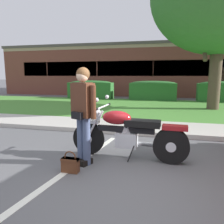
{
  "coord_description": "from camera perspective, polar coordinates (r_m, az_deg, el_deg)",
  "views": [
    {
      "loc": [
        0.3,
        -2.86,
        1.57
      ],
      "look_at": [
        -0.73,
        1.32,
        0.85
      ],
      "focal_mm": 35.26,
      "sensor_mm": 36.0,
      "label": 1
    }
  ],
  "objects": [
    {
      "name": "hedge_center_left",
      "position": [
        13.99,
        10.54,
        5.56
      ],
      "size": [
        2.86,
        0.9,
        1.24
      ],
      "color": "#286028",
      "rests_on": "ground"
    },
    {
      "name": "rider_person",
      "position": [
        3.83,
        -7.54,
        0.74
      ],
      "size": [
        0.53,
        0.39,
        1.7
      ],
      "color": "black",
      "rests_on": "ground"
    },
    {
      "name": "hedge_left",
      "position": [
        14.8,
        -5.56,
        5.88
      ],
      "size": [
        2.97,
        0.9,
        1.24
      ],
      "color": "#286028",
      "rests_on": "ground"
    },
    {
      "name": "motorcycle",
      "position": [
        4.16,
        5.31,
        -5.71
      ],
      "size": [
        2.24,
        0.82,
        1.18
      ],
      "color": "black",
      "rests_on": "ground"
    },
    {
      "name": "handbag",
      "position": [
        3.74,
        -10.78,
        -13.04
      ],
      "size": [
        0.28,
        0.13,
        0.36
      ],
      "color": "#562D19",
      "rests_on": "ground"
    },
    {
      "name": "concrete_walk",
      "position": [
        6.7,
        10.98,
        -3.89
      ],
      "size": [
        60.0,
        1.5,
        0.08
      ],
      "primitive_type": "cube",
      "color": "#B7B2A8",
      "rests_on": "ground"
    },
    {
      "name": "brick_building",
      "position": [
        20.84,
        11.38,
        10.45
      ],
      "size": [
        24.96,
        9.37,
        3.97
      ],
      "color": "brown",
      "rests_on": "ground"
    },
    {
      "name": "hedge_center_right",
      "position": [
        14.35,
        27.14,
        4.77
      ],
      "size": [
        2.98,
        0.9,
        1.24
      ],
      "color": "#286028",
      "rests_on": "ground"
    },
    {
      "name": "curb_strip",
      "position": [
        5.87,
        10.55,
        -5.57
      ],
      "size": [
        60.0,
        0.2,
        0.12
      ],
      "primitive_type": "cube",
      "color": "#B7B2A8",
      "rests_on": "ground"
    },
    {
      "name": "grass_lawn",
      "position": [
        10.76,
        12.13,
        1.04
      ],
      "size": [
        60.0,
        6.75,
        0.06
      ],
      "primitive_type": "cube",
      "color": "#478433",
      "rests_on": "ground"
    },
    {
      "name": "ground_plane",
      "position": [
        3.27,
        7.38,
        -19.23
      ],
      "size": [
        140.0,
        140.0,
        0.0
      ],
      "primitive_type": "plane",
      "color": "#565659"
    },
    {
      "name": "stall_stripe_0",
      "position": [
        3.77,
        -12.42,
        -15.25
      ],
      "size": [
        0.73,
        4.37,
        0.01
      ],
      "primitive_type": "cube",
      "rotation": [
        0.0,
        0.0,
        -0.14
      ],
      "color": "silver",
      "rests_on": "ground"
    }
  ]
}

